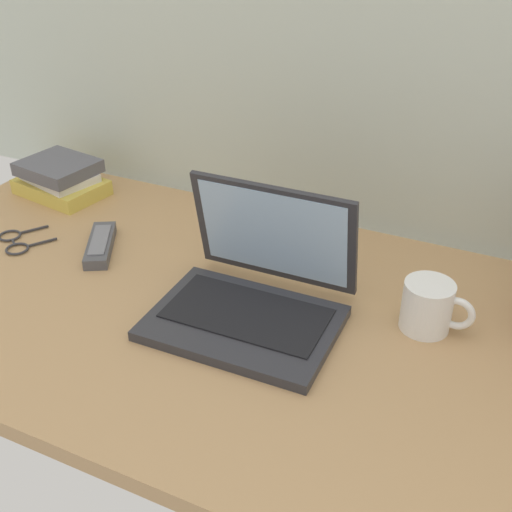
{
  "coord_description": "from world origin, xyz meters",
  "views": [
    {
      "loc": [
        0.38,
        -0.8,
        0.69
      ],
      "look_at": [
        -0.01,
        0.0,
        0.15
      ],
      "focal_mm": 44.71,
      "sensor_mm": 36.0,
      "label": 1
    }
  ],
  "objects_px": {
    "eyeglasses": "(15,242)",
    "book_stack": "(60,179)",
    "remote_control_near": "(100,245)",
    "laptop": "(254,291)",
    "coffee_mug": "(429,306)"
  },
  "relations": [
    {
      "from": "laptop",
      "to": "book_stack",
      "type": "bearing_deg",
      "value": 159.12
    },
    {
      "from": "eyeglasses",
      "to": "book_stack",
      "type": "bearing_deg",
      "value": 106.71
    },
    {
      "from": "laptop",
      "to": "eyeglasses",
      "type": "xyz_separation_m",
      "value": [
        -0.55,
        0.01,
        -0.04
      ]
    },
    {
      "from": "book_stack",
      "to": "remote_control_near",
      "type": "bearing_deg",
      "value": -35.51
    },
    {
      "from": "laptop",
      "to": "book_stack",
      "type": "height_order",
      "value": "laptop"
    },
    {
      "from": "remote_control_near",
      "to": "laptop",
      "type": "bearing_deg",
      "value": -9.36
    },
    {
      "from": "coffee_mug",
      "to": "eyeglasses",
      "type": "relative_size",
      "value": 0.88
    },
    {
      "from": "remote_control_near",
      "to": "book_stack",
      "type": "relative_size",
      "value": 0.73
    },
    {
      "from": "book_stack",
      "to": "eyeglasses",
      "type": "bearing_deg",
      "value": -73.29
    },
    {
      "from": "laptop",
      "to": "remote_control_near",
      "type": "relative_size",
      "value": 1.94
    },
    {
      "from": "remote_control_near",
      "to": "eyeglasses",
      "type": "bearing_deg",
      "value": -162.83
    },
    {
      "from": "remote_control_near",
      "to": "coffee_mug",
      "type": "bearing_deg",
      "value": 2.17
    },
    {
      "from": "remote_control_near",
      "to": "eyeglasses",
      "type": "relative_size",
      "value": 1.19
    },
    {
      "from": "remote_control_near",
      "to": "eyeglasses",
      "type": "distance_m",
      "value": 0.18
    },
    {
      "from": "laptop",
      "to": "coffee_mug",
      "type": "height_order",
      "value": "laptop"
    }
  ]
}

